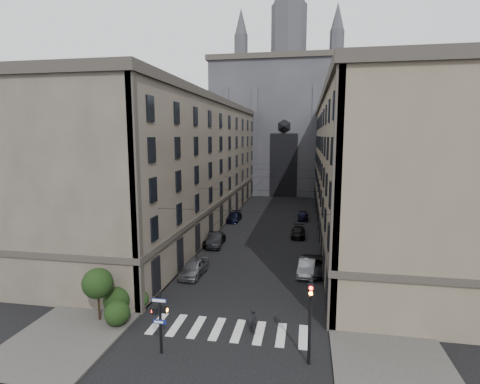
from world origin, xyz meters
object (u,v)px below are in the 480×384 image
Objects in this scene: car_right_far at (303,215)px; car_right_near at (307,267)px; gothic_tower at (287,118)px; pedestrian at (254,321)px; traffic_light_right at (310,313)px; car_right_midnear at (315,265)px; car_left_midfar at (214,240)px; car_left_midnear at (215,240)px; pedestrian_signal_left at (160,318)px; car_right_midfar at (298,232)px; car_left_near at (194,267)px; car_left_far at (234,217)px.

car_right_near is at bearing -89.45° from car_right_far.
gothic_tower is 32.13× the size of pedestrian.
car_right_near is 1.11× the size of car_right_far.
traffic_light_right reaches higher than car_right_near.
car_right_midnear is 23.97m from car_right_far.
traffic_light_right is 39.54m from car_right_far.
traffic_light_right is at bearing -64.77° from car_left_midfar.
gothic_tower reaches higher than car_left_midfar.
car_right_near is (11.22, -7.69, -0.06)m from car_left_midnear.
pedestrian_signal_left is 0.88× the size of car_right_midfar.
gothic_tower is at bearing 3.42° from pedestrian.
car_left_midnear is 1.08× the size of car_right_midfar.
car_right_midnear is at bearing -81.27° from car_right_midfar.
gothic_tower is at bearing 87.13° from car_left_near.
car_left_midfar is 21.39m from pedestrian.
car_left_midnear is at bearing -123.10° from car_right_far.
pedestrian reaches higher than car_left_midfar.
gothic_tower is at bearing 81.60° from car_left_midfar.
car_right_midfar is at bearing 61.20° from car_left_near.
car_left_midfar is 19.75m from car_right_far.
traffic_light_right is at bearing -84.93° from car_right_near.
car_left_midnear is 2.72× the size of pedestrian.
car_right_near is at bearing -84.67° from gothic_tower.
traffic_light_right reaches higher than car_right_midfar.
car_right_midfar is (4.22, -44.43, -17.14)m from gothic_tower.
traffic_light_right is (9.11, 0.42, 0.97)m from pedestrian_signal_left.
gothic_tower is 53.52m from car_left_midnear.
pedestrian_signal_left is 2.22× the size of pedestrian.
car_right_far is (10.50, 16.83, -0.11)m from car_left_midnear.
pedestrian is at bearing -95.10° from car_right_midfar.
pedestrian is (1.87, -70.12, -16.90)m from gothic_tower.
pedestrian reaches higher than car_right_far.
car_left_far is at bearing 88.99° from car_left_midfar.
pedestrian_signal_left is at bearing 123.67° from pedestrian.
pedestrian_signal_left reaches higher than car_right_far.
car_left_near is at bearing -172.53° from car_right_midnear.
car_left_midfar is 0.98× the size of car_left_far.
pedestrian reaches higher than car_left_midnear.
pedestrian_signal_left is at bearing -177.36° from traffic_light_right.
car_left_midnear is 13.94m from car_right_midnear.
car_left_near reaches higher than car_left_midnear.
car_left_midfar is (-11.56, 22.82, -2.63)m from traffic_light_right.
traffic_light_right is 28.77m from car_right_midfar.
traffic_light_right is at bearing -70.23° from car_left_far.
pedestrian_signal_left is (-3.51, -73.46, -15.48)m from gothic_tower.
car_right_far is at bearing -2.54° from pedestrian.
gothic_tower reaches higher than car_right_midfar.
car_right_near is at bearing -36.37° from car_left_midfar.
car_left_near is 28.65m from car_right_far.
car_right_far is at bearing 96.09° from car_right_near.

